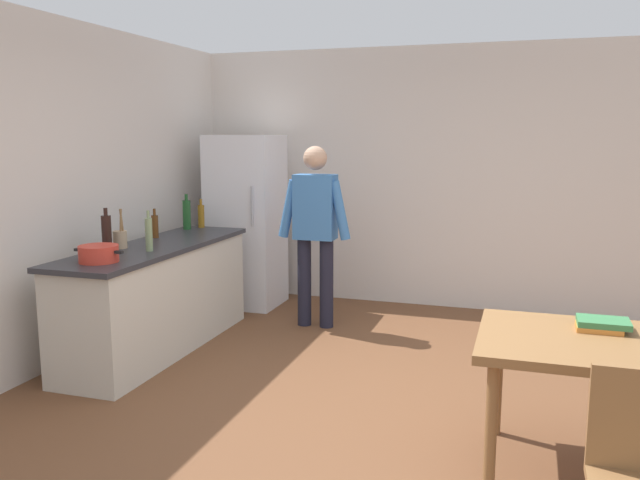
{
  "coord_description": "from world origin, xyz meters",
  "views": [
    {
      "loc": [
        0.91,
        -3.81,
        1.8
      ],
      "look_at": [
        -0.67,
        1.12,
        0.96
      ],
      "focal_mm": 36.29,
      "sensor_mm": 36.0,
      "label": 1
    }
  ],
  "objects_px": {
    "bottle_wine_green": "(187,214)",
    "utensil_jar": "(120,239)",
    "refrigerator": "(246,221)",
    "bottle_oil_amber": "(201,216)",
    "dining_table": "(617,356)",
    "bottle_beer_brown": "(155,226)",
    "cooking_pot": "(99,254)",
    "book_stack": "(602,325)",
    "bottle_vinegar_tall": "(149,234)",
    "person": "(315,224)",
    "bottle_wine_dark": "(107,233)"
  },
  "relations": [
    {
      "from": "refrigerator",
      "to": "bottle_vinegar_tall",
      "type": "bearing_deg",
      "value": -89.49
    },
    {
      "from": "dining_table",
      "to": "book_stack",
      "type": "relative_size",
      "value": 5.1
    },
    {
      "from": "dining_table",
      "to": "bottle_beer_brown",
      "type": "xyz_separation_m",
      "value": [
        -3.6,
        1.42,
        0.33
      ]
    },
    {
      "from": "bottle_wine_green",
      "to": "utensil_jar",
      "type": "bearing_deg",
      "value": -88.97
    },
    {
      "from": "refrigerator",
      "to": "book_stack",
      "type": "xyz_separation_m",
      "value": [
        3.24,
        -2.52,
        -0.12
      ]
    },
    {
      "from": "utensil_jar",
      "to": "book_stack",
      "type": "bearing_deg",
      "value": -11.01
    },
    {
      "from": "bottle_wine_green",
      "to": "bottle_wine_dark",
      "type": "height_order",
      "value": "same"
    },
    {
      "from": "person",
      "to": "bottle_oil_amber",
      "type": "distance_m",
      "value": 1.17
    },
    {
      "from": "bottle_beer_brown",
      "to": "bottle_wine_green",
      "type": "bearing_deg",
      "value": 89.26
    },
    {
      "from": "person",
      "to": "bottle_wine_dark",
      "type": "relative_size",
      "value": 5.0
    },
    {
      "from": "refrigerator",
      "to": "dining_table",
      "type": "relative_size",
      "value": 1.29
    },
    {
      "from": "bottle_beer_brown",
      "to": "book_stack",
      "type": "distance_m",
      "value": 3.75
    },
    {
      "from": "bottle_wine_green",
      "to": "person",
      "type": "bearing_deg",
      "value": 7.87
    },
    {
      "from": "utensil_jar",
      "to": "bottle_vinegar_tall",
      "type": "distance_m",
      "value": 0.3
    },
    {
      "from": "bottle_beer_brown",
      "to": "bottle_wine_dark",
      "type": "bearing_deg",
      "value": -89.77
    },
    {
      "from": "dining_table",
      "to": "bottle_wine_dark",
      "type": "xyz_separation_m",
      "value": [
        -3.6,
        0.73,
        0.37
      ]
    },
    {
      "from": "utensil_jar",
      "to": "refrigerator",
      "type": "bearing_deg",
      "value": 81.46
    },
    {
      "from": "person",
      "to": "bottle_oil_amber",
      "type": "relative_size",
      "value": 6.07
    },
    {
      "from": "person",
      "to": "bottle_beer_brown",
      "type": "xyz_separation_m",
      "value": [
        -1.25,
        -0.72,
        0.03
      ]
    },
    {
      "from": "person",
      "to": "cooking_pot",
      "type": "height_order",
      "value": "person"
    },
    {
      "from": "bottle_vinegar_tall",
      "to": "book_stack",
      "type": "xyz_separation_m",
      "value": [
        3.22,
        -0.64,
        -0.25
      ]
    },
    {
      "from": "book_stack",
      "to": "cooking_pot",
      "type": "bearing_deg",
      "value": 177.42
    },
    {
      "from": "utensil_jar",
      "to": "bottle_beer_brown",
      "type": "xyz_separation_m",
      "value": [
        -0.03,
        0.55,
        0.03
      ]
    },
    {
      "from": "bottle_wine_green",
      "to": "bottle_wine_dark",
      "type": "xyz_separation_m",
      "value": [
        -0.0,
        -1.24,
        0.0
      ]
    },
    {
      "from": "person",
      "to": "dining_table",
      "type": "height_order",
      "value": "person"
    },
    {
      "from": "utensil_jar",
      "to": "bottle_beer_brown",
      "type": "relative_size",
      "value": 1.23
    },
    {
      "from": "refrigerator",
      "to": "utensil_jar",
      "type": "relative_size",
      "value": 5.62
    },
    {
      "from": "bottle_vinegar_tall",
      "to": "bottle_beer_brown",
      "type": "height_order",
      "value": "bottle_vinegar_tall"
    },
    {
      "from": "person",
      "to": "refrigerator",
      "type": "bearing_deg",
      "value": 149.77
    },
    {
      "from": "refrigerator",
      "to": "bottle_beer_brown",
      "type": "distance_m",
      "value": 1.32
    },
    {
      "from": "book_stack",
      "to": "bottle_wine_dark",
      "type": "bearing_deg",
      "value": 171.22
    },
    {
      "from": "bottle_wine_dark",
      "to": "book_stack",
      "type": "height_order",
      "value": "bottle_wine_dark"
    },
    {
      "from": "dining_table",
      "to": "bottle_beer_brown",
      "type": "bearing_deg",
      "value": 158.46
    },
    {
      "from": "bottle_oil_amber",
      "to": "refrigerator",
      "type": "bearing_deg",
      "value": 68.74
    },
    {
      "from": "bottle_oil_amber",
      "to": "book_stack",
      "type": "bearing_deg",
      "value": -29.33
    },
    {
      "from": "bottle_wine_green",
      "to": "bottle_beer_brown",
      "type": "distance_m",
      "value": 0.55
    },
    {
      "from": "cooking_pot",
      "to": "utensil_jar",
      "type": "distance_m",
      "value": 0.57
    },
    {
      "from": "bottle_wine_dark",
      "to": "bottle_oil_amber",
      "type": "bearing_deg",
      "value": 86.87
    },
    {
      "from": "bottle_vinegar_tall",
      "to": "bottle_beer_brown",
      "type": "relative_size",
      "value": 1.23
    },
    {
      "from": "cooking_pot",
      "to": "bottle_vinegar_tall",
      "type": "distance_m",
      "value": 0.51
    },
    {
      "from": "person",
      "to": "bottle_wine_green",
      "type": "bearing_deg",
      "value": -172.13
    },
    {
      "from": "cooking_pot",
      "to": "book_stack",
      "type": "height_order",
      "value": "cooking_pot"
    },
    {
      "from": "person",
      "to": "bottle_beer_brown",
      "type": "height_order",
      "value": "person"
    },
    {
      "from": "bottle_beer_brown",
      "to": "bottle_wine_dark",
      "type": "distance_m",
      "value": 0.69
    },
    {
      "from": "dining_table",
      "to": "bottle_wine_dark",
      "type": "height_order",
      "value": "bottle_wine_dark"
    },
    {
      "from": "person",
      "to": "utensil_jar",
      "type": "distance_m",
      "value": 1.77
    },
    {
      "from": "refrigerator",
      "to": "bottle_oil_amber",
      "type": "distance_m",
      "value": 0.63
    },
    {
      "from": "utensil_jar",
      "to": "bottle_wine_dark",
      "type": "xyz_separation_m",
      "value": [
        -0.02,
        -0.14,
        0.07
      ]
    },
    {
      "from": "utensil_jar",
      "to": "bottle_vinegar_tall",
      "type": "height_order",
      "value": "same"
    },
    {
      "from": "refrigerator",
      "to": "utensil_jar",
      "type": "distance_m",
      "value": 1.86
    }
  ]
}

